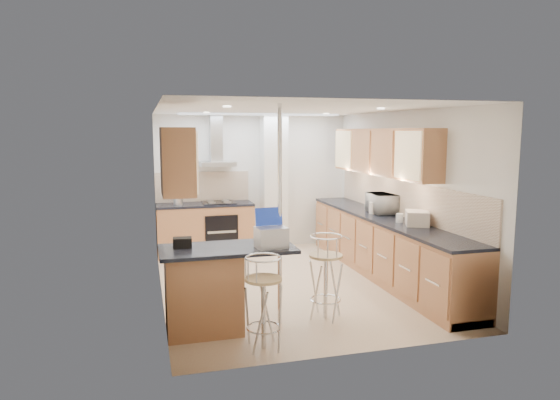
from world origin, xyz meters
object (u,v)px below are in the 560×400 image
object	(u,v)px
laptop	(271,237)
bar_stool_end	(326,277)
microwave	(383,203)
bar_stool_near	(264,302)
bread_bin	(417,218)

from	to	relation	value
laptop	bar_stool_end	size ratio (longest dim) A/B	0.32
microwave	bar_stool_near	xyz separation A→B (m)	(-2.49, -2.34, -0.59)
bread_bin	bar_stool_near	bearing A→B (deg)	-127.83
laptop	bar_stool_end	bearing A→B (deg)	7.99
laptop	bread_bin	size ratio (longest dim) A/B	0.87
bar_stool_end	bread_bin	size ratio (longest dim) A/B	2.69
microwave	bread_bin	xyz separation A→B (m)	(-0.02, -1.06, -0.05)
laptop	bread_bin	xyz separation A→B (m)	(2.28, 0.84, -0.03)
microwave	bread_bin	size ratio (longest dim) A/B	1.48
microwave	bar_stool_end	xyz separation A→B (m)	(-1.59, -1.72, -0.57)
microwave	bar_stool_end	bearing A→B (deg)	141.59
bar_stool_near	bar_stool_end	distance (m)	1.09
bar_stool_near	microwave	bearing A→B (deg)	23.61
bar_stool_near	bread_bin	distance (m)	2.83
laptop	bar_stool_near	distance (m)	0.75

